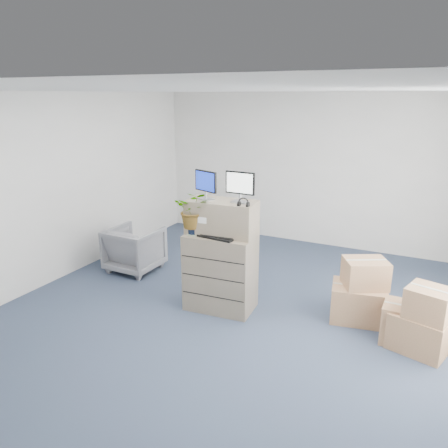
{
  "coord_description": "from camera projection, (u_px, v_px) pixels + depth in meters",
  "views": [
    {
      "loc": [
        2.11,
        -4.42,
        2.75
      ],
      "look_at": [
        -0.29,
        0.4,
        1.15
      ],
      "focal_mm": 35.0,
      "sensor_mm": 36.0,
      "label": 1
    }
  ],
  "objects": [
    {
      "name": "office_chair",
      "position": [
        135.0,
        247.0,
        7.03
      ],
      "size": [
        0.77,
        0.72,
        0.79
      ],
      "primitive_type": "imported",
      "rotation": [
        0.0,
        0.0,
        3.13
      ],
      "color": "slate",
      "rests_on": "ground"
    },
    {
      "name": "headphones",
      "position": [
        243.0,
        203.0,
        5.23
      ],
      "size": [
        0.14,
        0.03,
        0.14
      ],
      "primitive_type": "torus",
      "rotation": [
        1.57,
        0.0,
        0.08
      ],
      "color": "black",
      "rests_on": "filing_cabinet_upper"
    },
    {
      "name": "ground",
      "position": [
        231.0,
        323.0,
        5.48
      ],
      "size": [
        7.0,
        7.0,
        0.0
      ],
      "primitive_type": "plane",
      "color": "#263045",
      "rests_on": "ground"
    },
    {
      "name": "external_drive",
      "position": [
        246.0,
        233.0,
        5.57
      ],
      "size": [
        0.19,
        0.15,
        0.06
      ],
      "primitive_type": "cube",
      "rotation": [
        0.0,
        0.0,
        0.03
      ],
      "color": "black",
      "rests_on": "filing_cabinet_lower"
    },
    {
      "name": "monitor_left",
      "position": [
        206.0,
        183.0,
        5.52
      ],
      "size": [
        0.36,
        0.2,
        0.37
      ],
      "rotation": [
        0.0,
        0.0,
        -0.35
      ],
      "color": "#99999E",
      "rests_on": "filing_cabinet_upper"
    },
    {
      "name": "monitor_right",
      "position": [
        240.0,
        185.0,
        5.36
      ],
      "size": [
        0.39,
        0.16,
        0.39
      ],
      "rotation": [
        0.0,
        0.0,
        -0.05
      ],
      "color": "#99999E",
      "rests_on": "filing_cabinet_upper"
    },
    {
      "name": "cardboard_boxes",
      "position": [
        392.0,
        310.0,
        5.12
      ],
      "size": [
        1.46,
        1.03,
        0.81
      ],
      "color": "#9A6E4A",
      "rests_on": "ground"
    },
    {
      "name": "wall_back",
      "position": [
        313.0,
        170.0,
        8.09
      ],
      "size": [
        6.0,
        0.02,
        2.8
      ],
      "primitive_type": "cube",
      "color": "silver",
      "rests_on": "ground"
    },
    {
      "name": "phone_dock",
      "position": [
        218.0,
        231.0,
        5.62
      ],
      "size": [
        0.06,
        0.05,
        0.12
      ],
      "rotation": [
        0.0,
        0.0,
        0.08
      ],
      "color": "silver",
      "rests_on": "filing_cabinet_lower"
    },
    {
      "name": "potted_plant",
      "position": [
        194.0,
        214.0,
        5.55
      ],
      "size": [
        0.56,
        0.6,
        0.46
      ],
      "rotation": [
        0.0,
        0.0,
        0.08
      ],
      "color": "#92A786",
      "rests_on": "filing_cabinet_lower"
    },
    {
      "name": "keyboard",
      "position": [
        217.0,
        237.0,
        5.47
      ],
      "size": [
        0.51,
        0.26,
        0.03
      ],
      "primitive_type": "cube",
      "rotation": [
        0.0,
        0.0,
        -0.11
      ],
      "color": "black",
      "rests_on": "filing_cabinet_lower"
    },
    {
      "name": "tissue_box",
      "position": [
        245.0,
        229.0,
        5.51
      ],
      "size": [
        0.23,
        0.13,
        0.08
      ],
      "primitive_type": "cube",
      "rotation": [
        0.0,
        0.0,
        0.11
      ],
      "color": "#4384E6",
      "rests_on": "external_drive"
    },
    {
      "name": "filing_cabinet_upper",
      "position": [
        222.0,
        217.0,
        5.57
      ],
      "size": [
        0.91,
        0.51,
        0.44
      ],
      "primitive_type": "cube",
      "rotation": [
        0.0,
        0.0,
        0.08
      ],
      "color": "gray",
      "rests_on": "filing_cabinet_lower"
    },
    {
      "name": "mouse",
      "position": [
        238.0,
        238.0,
        5.39
      ],
      "size": [
        0.11,
        0.08,
        0.04
      ],
      "primitive_type": "ellipsoid",
      "rotation": [
        0.0,
        0.0,
        0.16
      ],
      "color": "silver",
      "rests_on": "filing_cabinet_lower"
    },
    {
      "name": "water_bottle",
      "position": [
        227.0,
        227.0,
        5.54
      ],
      "size": [
        0.06,
        0.06,
        0.23
      ],
      "primitive_type": "cylinder",
      "color": "gray",
      "rests_on": "filing_cabinet_lower"
    },
    {
      "name": "filing_cabinet_lower",
      "position": [
        221.0,
        272.0,
        5.74
      ],
      "size": [
        0.92,
        0.6,
        1.03
      ],
      "primitive_type": "cube",
      "rotation": [
        0.0,
        0.0,
        0.08
      ],
      "color": "gray",
      "rests_on": "ground"
    }
  ]
}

